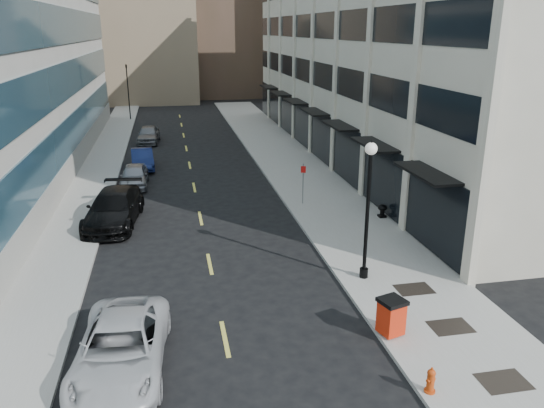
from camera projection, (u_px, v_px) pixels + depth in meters
name	position (u px, v px, depth m)	size (l,w,h in m)	color
ground	(232.00, 375.00, 15.74)	(160.00, 160.00, 0.00)	black
sidewalk_right	(306.00, 180.00, 35.72)	(5.00, 80.00, 0.15)	gray
sidewalk_left	(90.00, 192.00, 33.14)	(3.00, 80.00, 0.15)	gray
building_right	(403.00, 39.00, 41.16)	(15.30, 46.50, 18.25)	beige
skyline_tan_far	(79.00, 20.00, 82.33)	(12.00, 14.00, 22.00)	#867257
skyline_stone	(297.00, 27.00, 77.36)	(10.00, 14.00, 20.00)	beige
grate_near	(503.00, 381.00, 15.23)	(1.40, 1.00, 0.01)	black
grate_mid	(451.00, 327.00, 18.02)	(1.40, 1.00, 0.01)	black
grate_far	(414.00, 289.00, 20.63)	(1.40, 1.00, 0.01)	black
road_centerline	(197.00, 201.00, 31.57)	(0.15, 68.20, 0.01)	#D8CC4C
traffic_signal	(126.00, 68.00, 57.62)	(0.66, 0.66, 6.98)	black
car_white_van	(121.00, 348.00, 15.74)	(2.57, 5.57, 1.55)	silver
car_black_pickup	(114.00, 208.00, 27.68)	(2.46, 6.05, 1.76)	black
car_silver_sedan	(134.00, 176.00, 34.37)	(1.71, 4.24, 1.44)	gray
car_blue_sedan	(142.00, 159.00, 38.78)	(1.53, 4.38, 1.44)	navy
car_grey_sedan	(148.00, 134.00, 47.50)	(1.82, 4.52, 1.54)	slate
fire_hydrant	(431.00, 380.00, 14.69)	(0.32, 0.32, 0.78)	#DA430F
trash_bin	(391.00, 315.00, 17.41)	(0.98, 0.99, 1.28)	red
lamppost	(368.00, 199.00, 20.58)	(0.48, 0.48, 5.71)	black
sign_post	(303.00, 178.00, 30.27)	(0.27, 0.13, 2.38)	slate
urn_planter	(382.00, 209.00, 28.41)	(0.51, 0.51, 0.71)	black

